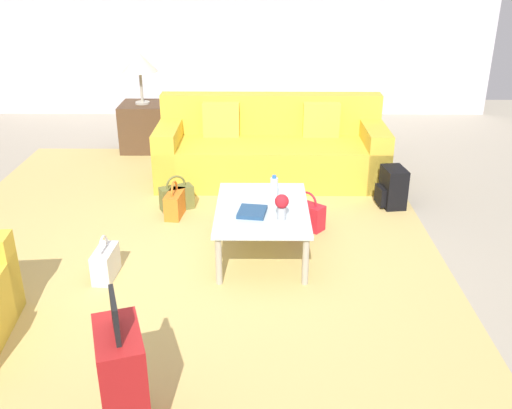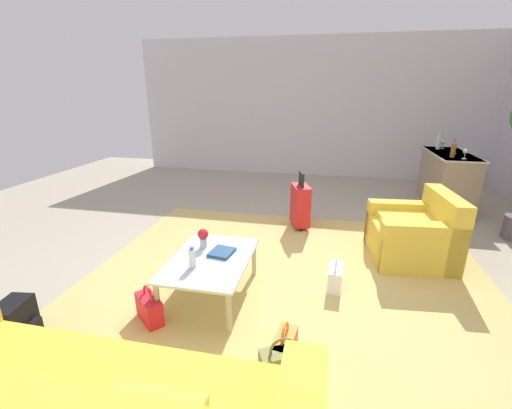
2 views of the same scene
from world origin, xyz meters
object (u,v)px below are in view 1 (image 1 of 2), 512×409
object	(u,v)px
couch	(271,151)
coffee_table	(262,213)
handbag_olive	(177,197)
handbag_orange	(175,204)
side_table	(144,127)
backpack_black	(392,188)
table_lamp	(139,63)
handbag_white	(105,263)
water_bottle	(274,188)
flower_vase	(282,205)
handbag_red	(307,215)
suitcase_red	(123,381)
coffee_table_book	(252,212)

from	to	relation	value
couch	coffee_table	world-z (taller)	couch
handbag_olive	handbag_orange	bearing A→B (deg)	-177.90
side_table	backpack_black	distance (m)	3.32
couch	side_table	bearing A→B (deg)	57.93
table_lamp	handbag_white	bearing A→B (deg)	-174.84
couch	handbag_white	distance (m)	2.57
water_bottle	flower_vase	world-z (taller)	flower_vase
table_lamp	handbag_white	xyz separation A→B (m)	(-3.21, -0.29, -0.97)
handbag_olive	handbag_red	bearing A→B (deg)	-107.79
couch	suitcase_red	size ratio (longest dim) A/B	2.89
couch	handbag_white	xyz separation A→B (m)	(-2.20, 1.31, -0.18)
table_lamp	suitcase_red	size ratio (longest dim) A/B	0.74
couch	water_bottle	size ratio (longest dim) A/B	12.06
coffee_table_book	flower_vase	world-z (taller)	flower_vase
coffee_table	suitcase_red	xyz separation A→B (m)	(-2.00, 0.70, -0.02)
coffee_table	flower_vase	bearing A→B (deg)	-145.71
water_bottle	handbag_olive	size ratio (longest dim) A/B	0.57
coffee_table_book	table_lamp	distance (m)	3.31
coffee_table	handbag_orange	bearing A→B (deg)	48.31
handbag_red	handbag_white	distance (m)	1.86
side_table	handbag_olive	distance (m)	2.03
flower_vase	side_table	xyz separation A→B (m)	(3.02, 1.65, -0.24)
table_lamp	backpack_black	world-z (taller)	table_lamp
handbag_orange	handbag_olive	bearing A→B (deg)	2.10
handbag_white	coffee_table_book	bearing A→B (deg)	-75.76
coffee_table_book	handbag_white	world-z (taller)	coffee_table_book
couch	handbag_red	world-z (taller)	couch
water_bottle	table_lamp	bearing A→B (deg)	31.61
water_bottle	flower_vase	distance (m)	0.42
flower_vase	handbag_orange	bearing A→B (deg)	45.62
coffee_table_book	handbag_red	world-z (taller)	coffee_table_book
flower_vase	side_table	size ratio (longest dim) A/B	0.34
coffee_table	side_table	size ratio (longest dim) A/B	1.82
coffee_table_book	side_table	distance (m)	3.25
couch	coffee_table_book	world-z (taller)	couch
water_bottle	suitcase_red	xyz separation A→B (m)	(-2.20, 0.80, -0.16)
couch	backpack_black	size ratio (longest dim) A/B	6.15
water_bottle	handbag_white	distance (m)	1.49
water_bottle	coffee_table_book	size ratio (longest dim) A/B	0.83
handbag_red	backpack_black	bearing A→B (deg)	-59.98
flower_vase	handbag_orange	distance (m)	1.43
suitcase_red	handbag_olive	size ratio (longest dim) A/B	2.37
coffee_table	flower_vase	size ratio (longest dim) A/B	5.31
table_lamp	suitcase_red	world-z (taller)	table_lamp
couch	backpack_black	distance (m)	1.44
couch	coffee_table_book	size ratio (longest dim) A/B	10.04
water_bottle	suitcase_red	size ratio (longest dim) A/B	0.24
side_table	suitcase_red	world-z (taller)	suitcase_red
coffee_table	side_table	xyz separation A→B (m)	(2.80, 1.50, -0.07)
table_lamp	backpack_black	distance (m)	3.44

